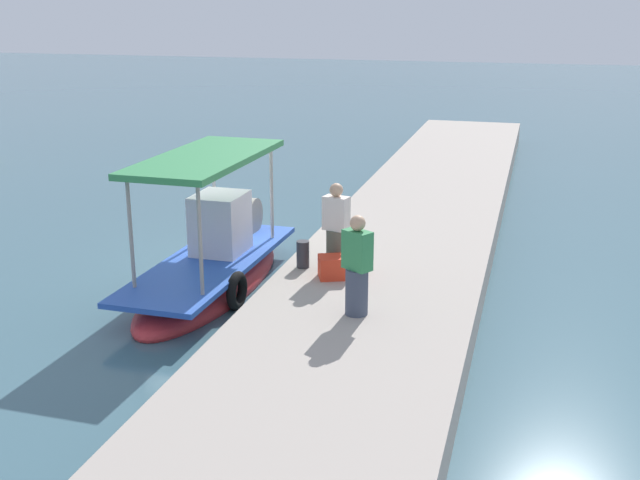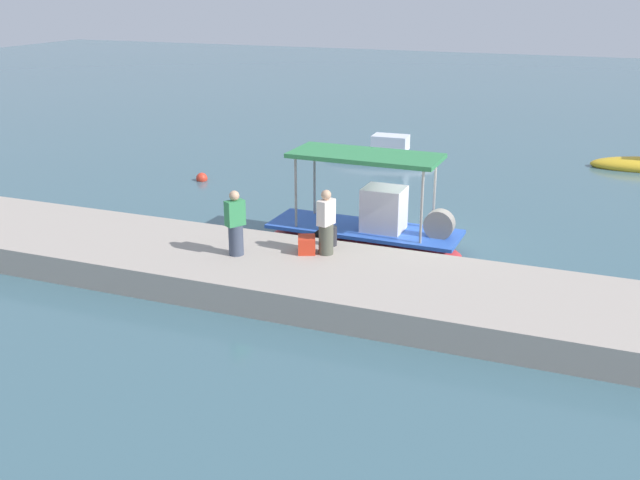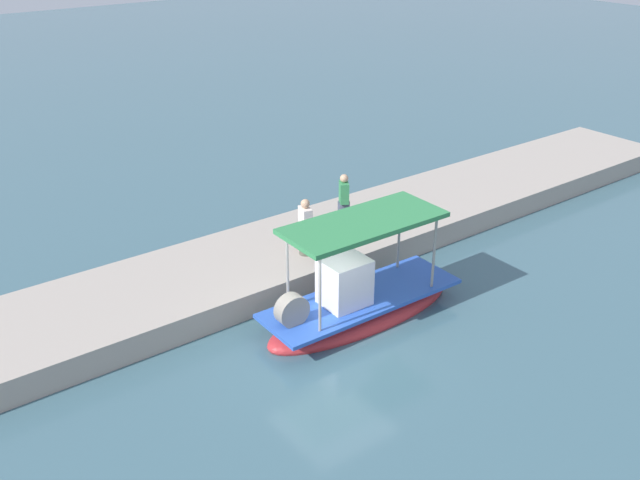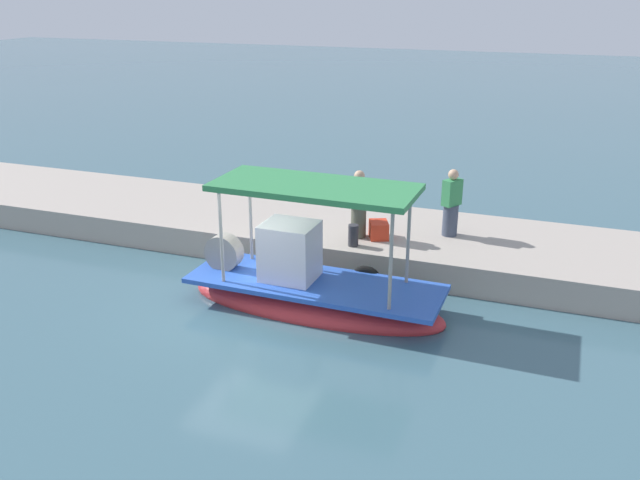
# 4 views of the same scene
# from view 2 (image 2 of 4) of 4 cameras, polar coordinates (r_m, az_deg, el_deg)

# --- Properties ---
(ground_plane) EXTENTS (120.00, 120.00, 0.00)m
(ground_plane) POSITION_cam_2_polar(r_m,az_deg,el_deg) (20.76, 7.21, -0.59)
(ground_plane) COLOR #3E616D
(dock_quay) EXTENTS (36.00, 3.72, 0.70)m
(dock_quay) POSITION_cam_2_polar(r_m,az_deg,el_deg) (17.11, 3.90, -3.70)
(dock_quay) COLOR #A79B90
(dock_quay) RESTS_ON ground_plane
(main_fishing_boat) EXTENTS (5.60, 1.91, 3.04)m
(main_fishing_boat) POSITION_cam_2_polar(r_m,az_deg,el_deg) (20.47, 3.70, 0.55)
(main_fishing_boat) COLOR red
(main_fishing_boat) RESTS_ON ground_plane
(fisherman_near_bollard) EXTENTS (0.50, 0.53, 1.63)m
(fisherman_near_bollard) POSITION_cam_2_polar(r_m,az_deg,el_deg) (17.97, -6.59, 1.09)
(fisherman_near_bollard) COLOR #3C4557
(fisherman_near_bollard) RESTS_ON dock_quay
(fisherman_by_crate) EXTENTS (0.44, 0.51, 1.64)m
(fisherman_by_crate) POSITION_cam_2_polar(r_m,az_deg,el_deg) (17.91, 0.48, 1.16)
(fisherman_by_crate) COLOR #4F5143
(fisherman_by_crate) RESTS_ON dock_quay
(mooring_bollard) EXTENTS (0.24, 0.24, 0.51)m
(mooring_bollard) POSITION_cam_2_polar(r_m,az_deg,el_deg) (18.63, 0.96, 0.32)
(mooring_bollard) COLOR #2D2D33
(mooring_bollard) RESTS_ON dock_quay
(cargo_crate) EXTENTS (0.60, 0.65, 0.41)m
(cargo_crate) POSITION_cam_2_polar(r_m,az_deg,el_deg) (18.18, -1.05, -0.36)
(cargo_crate) COLOR red
(cargo_crate) RESTS_ON dock_quay
(marker_buoy) EXTENTS (0.43, 0.43, 0.43)m
(marker_buoy) POSITION_cam_2_polar(r_m,az_deg,el_deg) (27.93, -9.18, 4.76)
(marker_buoy) COLOR red
(marker_buoy) RESTS_ON ground_plane
(moored_boat_mid) EXTENTS (4.82, 1.72, 1.40)m
(moored_boat_mid) POSITION_cam_2_polar(r_m,az_deg,el_deg) (30.54, 4.69, 6.49)
(moored_boat_mid) COLOR silver
(moored_boat_mid) RESTS_ON ground_plane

